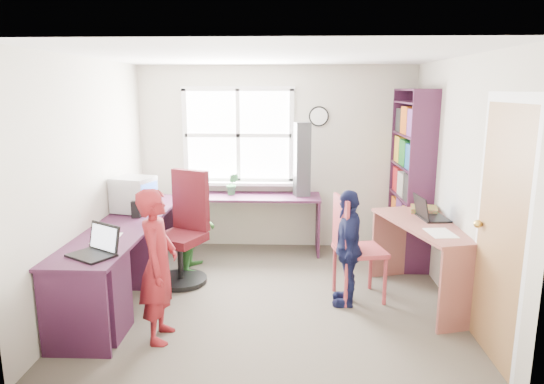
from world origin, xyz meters
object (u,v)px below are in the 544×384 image
at_px(l_desk, 135,263).
at_px(cd_tower, 302,160).
at_px(person_red, 158,265).
at_px(laptop_left, 97,248).
at_px(person_navy, 348,248).
at_px(swivel_chair, 184,235).
at_px(person_green, 196,220).
at_px(bookshelf, 410,181).
at_px(wooden_chair, 352,244).
at_px(crt_monitor, 134,195).
at_px(laptop_right, 428,214).
at_px(right_desk, 430,244).
at_px(potted_plant, 232,184).

xyz_separation_m(l_desk, cd_tower, (1.64, 1.73, 0.76)).
xyz_separation_m(cd_tower, person_red, (-1.24, -2.32, -0.56)).
relative_size(l_desk, laptop_left, 6.36).
bearing_deg(person_navy, swivel_chair, -100.91).
relative_size(l_desk, person_navy, 2.55).
relative_size(laptop_left, person_green, 0.39).
xyz_separation_m(l_desk, person_navy, (2.07, 0.16, 0.12)).
bearing_deg(person_green, bookshelf, -83.52).
height_order(wooden_chair, cd_tower, cd_tower).
height_order(swivel_chair, person_navy, swivel_chair).
xyz_separation_m(crt_monitor, person_red, (0.63, -1.39, -0.30)).
relative_size(wooden_chair, cd_tower, 1.14).
bearing_deg(laptop_right, laptop_left, 103.34).
height_order(laptop_left, cd_tower, cd_tower).
height_order(laptop_left, person_green, person_green).
height_order(laptop_left, laptop_right, laptop_right).
relative_size(l_desk, bookshelf, 1.40).
height_order(wooden_chair, person_navy, person_navy).
relative_size(crt_monitor, cd_tower, 0.52).
xyz_separation_m(right_desk, person_green, (-2.50, 0.78, 0.01)).
bearing_deg(right_desk, laptop_left, -178.63).
bearing_deg(laptop_right, right_desk, 171.90).
relative_size(crt_monitor, laptop_right, 1.28).
bearing_deg(laptop_right, bookshelf, -9.15).
relative_size(right_desk, person_red, 1.15).
distance_m(bookshelf, laptop_left, 3.71).
bearing_deg(person_red, bookshelf, -53.54).
distance_m(swivel_chair, wooden_chair, 1.83).
relative_size(right_desk, swivel_chair, 1.23).
height_order(crt_monitor, laptop_right, crt_monitor).
distance_m(crt_monitor, laptop_right, 3.16).
xyz_separation_m(laptop_left, potted_plant, (0.85, 2.34, 0.08)).
distance_m(wooden_chair, laptop_right, 0.84).
xyz_separation_m(right_desk, crt_monitor, (-3.13, 0.51, 0.37)).
distance_m(l_desk, wooden_chair, 2.14).
height_order(laptop_left, person_navy, person_navy).
bearing_deg(laptop_left, person_green, 105.83).
bearing_deg(bookshelf, laptop_right, -93.21).
height_order(swivel_chair, person_red, person_red).
relative_size(laptop_left, cd_tower, 0.49).
relative_size(person_red, person_navy, 1.13).
height_order(l_desk, crt_monitor, crt_monitor).
bearing_deg(wooden_chair, person_red, -164.72).
distance_m(wooden_chair, cd_tower, 1.66).
bearing_deg(person_navy, l_desk, -79.49).
xyz_separation_m(right_desk, swivel_chair, (-2.56, 0.40, -0.06)).
height_order(crt_monitor, cd_tower, cd_tower).
bearing_deg(l_desk, potted_plant, 66.66).
relative_size(laptop_right, cd_tower, 0.40).
bearing_deg(laptop_right, potted_plant, 53.01).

